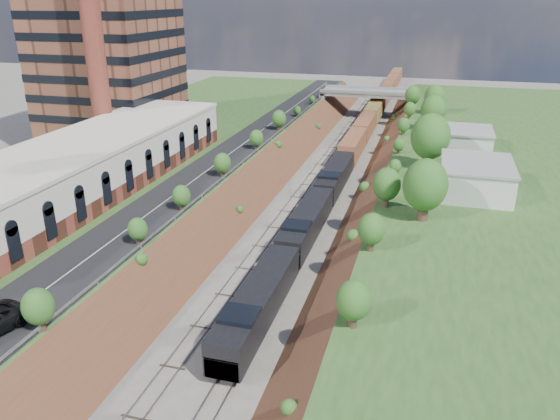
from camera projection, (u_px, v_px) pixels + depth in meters
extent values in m
cube|color=#305121|center=(136.00, 162.00, 96.98)|extent=(44.00, 180.00, 5.00)
cube|color=#305121|center=(537.00, 197.00, 80.27)|extent=(44.00, 180.00, 5.00)
cube|color=brown|center=(254.00, 186.00, 92.33)|extent=(10.00, 180.00, 10.00)
cube|color=brown|center=(385.00, 199.00, 86.76)|extent=(10.00, 180.00, 10.00)
cube|color=gray|center=(302.00, 190.00, 90.17)|extent=(1.58, 180.00, 0.18)
cube|color=gray|center=(333.00, 193.00, 88.85)|extent=(1.58, 180.00, 0.18)
cube|color=black|center=(228.00, 156.00, 91.61)|extent=(8.00, 180.00, 0.10)
cube|color=#99999E|center=(251.00, 155.00, 90.39)|extent=(0.06, 171.00, 0.30)
cube|color=brown|center=(85.00, 184.00, 74.70)|extent=(14.00, 62.00, 2.20)
cube|color=beige|center=(81.00, 161.00, 73.51)|extent=(14.00, 62.00, 4.30)
cube|color=beige|center=(79.00, 144.00, 72.63)|extent=(14.30, 62.30, 0.50)
cube|color=brown|center=(103.00, 13.00, 101.51)|extent=(22.00, 22.00, 44.00)
cylinder|color=brown|center=(92.00, 30.00, 85.90)|extent=(3.20, 3.20, 40.00)
cube|color=gray|center=(324.00, 103.00, 146.81)|extent=(1.50, 8.00, 6.20)
cube|color=gray|center=(412.00, 107.00, 140.99)|extent=(1.50, 8.00, 6.20)
cube|color=gray|center=(368.00, 93.00, 142.76)|extent=(24.00, 8.00, 1.00)
cube|color=gray|center=(366.00, 93.00, 138.89)|extent=(24.00, 0.30, 0.80)
cube|color=gray|center=(370.00, 88.00, 146.05)|extent=(24.00, 0.30, 0.80)
cube|color=silver|center=(476.00, 179.00, 73.87)|extent=(9.00, 12.00, 4.00)
cube|color=silver|center=(466.00, 141.00, 93.76)|extent=(8.00, 10.00, 3.60)
cylinder|color=#473323|center=(423.00, 210.00, 65.02)|extent=(1.30, 1.30, 2.62)
ellipsoid|color=#255B20|center=(425.00, 185.00, 63.87)|extent=(5.25, 5.25, 6.30)
cylinder|color=#473323|center=(119.00, 258.00, 54.67)|extent=(0.66, 0.66, 1.22)
ellipsoid|color=#255B20|center=(118.00, 245.00, 54.13)|extent=(2.45, 2.45, 2.94)
cube|color=black|center=(235.00, 362.00, 47.35)|extent=(2.40, 4.00, 0.90)
cube|color=black|center=(258.00, 303.00, 52.64)|extent=(3.25, 19.50, 3.25)
cube|color=black|center=(228.00, 360.00, 45.52)|extent=(2.99, 3.00, 1.80)
cube|color=silver|center=(227.00, 350.00, 45.15)|extent=(2.99, 3.00, 0.15)
cube|color=black|center=(239.00, 317.00, 47.36)|extent=(3.19, 3.10, 0.90)
cube|color=black|center=(307.00, 223.00, 70.99)|extent=(3.25, 19.50, 3.25)
cube|color=black|center=(335.00, 176.00, 89.34)|extent=(3.25, 19.50, 3.25)
cube|color=brown|center=(381.00, 100.00, 152.89)|extent=(3.25, 120.77, 3.90)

